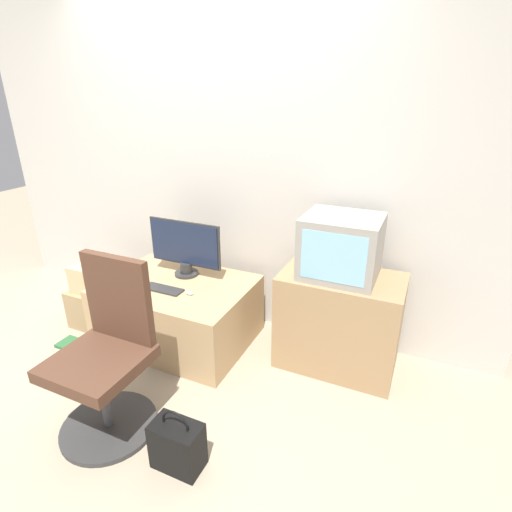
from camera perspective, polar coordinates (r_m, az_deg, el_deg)
The scene contains 13 objects.
ground_plane at distance 2.76m, azimuth -19.30°, elevation -19.86°, with size 12.00×12.00×0.00m, color tan.
wall_back at distance 3.16m, azimuth -5.81°, elevation 13.32°, with size 4.40×0.05×2.60m.
desk at distance 3.14m, azimuth -11.02°, elevation -7.75°, with size 1.09×0.79×0.48m.
side_stand at distance 2.83m, azimuth 11.71°, elevation -9.11°, with size 0.80×0.47×0.68m.
main_monitor at distance 3.07m, azimuth -10.12°, elevation 1.18°, with size 0.61×0.18×0.43m.
keyboard at distance 2.95m, azimuth -13.10°, elevation -4.63°, with size 0.30×0.11×0.01m.
mouse at distance 2.85m, azimuth -9.48°, elevation -5.25°, with size 0.06×0.03×0.02m.
crt_tv at distance 2.59m, azimuth 12.04°, elevation 1.30°, with size 0.48×0.42×0.40m.
office_chair at distance 2.41m, azimuth -20.50°, elevation -13.82°, with size 0.54×0.54×1.00m.
cardboard_box_lower at distance 3.56m, azimuth -22.43°, elevation -6.85°, with size 0.32×0.26×0.31m.
cardboard_box_upper at distance 3.44m, azimuth -23.09°, elevation -2.96°, with size 0.20×0.19×0.22m.
handbag at distance 2.28m, azimuth -11.16°, elevation -24.98°, with size 0.26×0.16×0.36m.
book at distance 3.43m, azimuth -24.90°, elevation -11.32°, with size 0.19×0.15×0.02m.
Camera 1 is at (1.56, -1.38, 1.81)m, focal length 28.00 mm.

